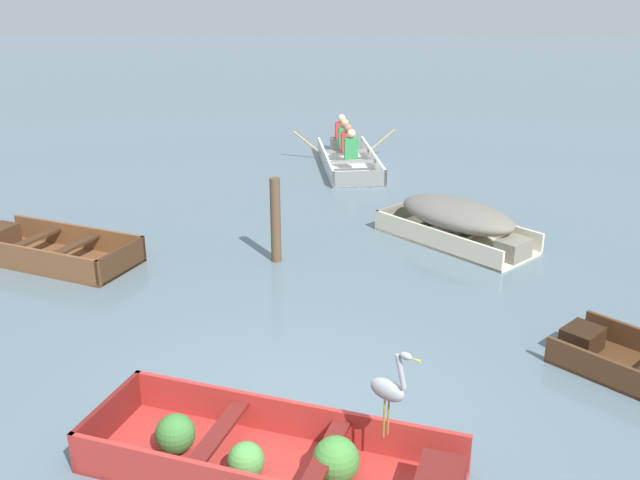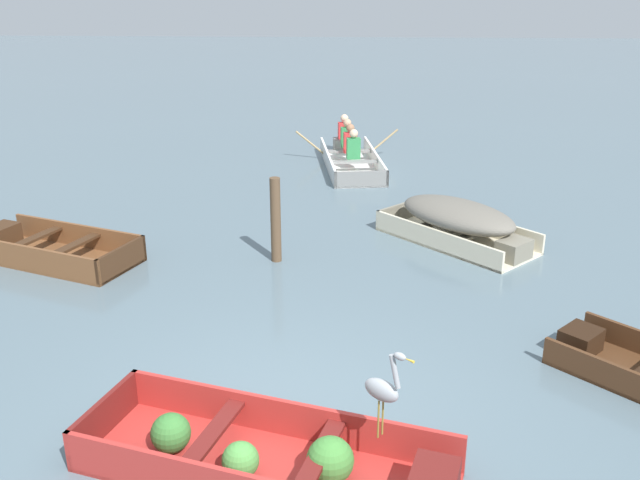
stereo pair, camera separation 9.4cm
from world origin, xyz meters
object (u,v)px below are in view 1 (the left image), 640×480
at_px(dinghy_red_foreground, 280,460).
at_px(heron_on_dinghy, 389,388).
at_px(skiff_wooden_brown_near_moored, 48,251).
at_px(skiff_cream_far_moored, 458,220).
at_px(rowboat_white_with_crew, 348,154).
at_px(mooring_post, 276,220).

xyz_separation_m(dinghy_red_foreground, heron_on_dinghy, (0.89, -0.01, 0.74)).
bearing_deg(skiff_wooden_brown_near_moored, heron_on_dinghy, -44.40).
height_order(dinghy_red_foreground, skiff_cream_far_moored, skiff_cream_far_moored).
bearing_deg(rowboat_white_with_crew, skiff_cream_far_moored, -69.41).
bearing_deg(skiff_wooden_brown_near_moored, dinghy_red_foreground, -50.23).
xyz_separation_m(skiff_wooden_brown_near_moored, mooring_post, (3.37, 0.09, 0.49)).
xyz_separation_m(rowboat_white_with_crew, heron_on_dinghy, (0.37, -10.26, 0.68)).
bearing_deg(heron_on_dinghy, skiff_wooden_brown_near_moored, 135.60).
height_order(dinghy_red_foreground, heron_on_dinghy, heron_on_dinghy).
bearing_deg(mooring_post, skiff_cream_far_moored, 17.72).
distance_m(skiff_cream_far_moored, rowboat_white_with_crew, 4.95).
relative_size(skiff_cream_far_moored, heron_on_dinghy, 2.99).
height_order(rowboat_white_with_crew, heron_on_dinghy, heron_on_dinghy).
distance_m(rowboat_white_with_crew, heron_on_dinghy, 10.29).
xyz_separation_m(skiff_cream_far_moored, mooring_post, (-2.76, -0.88, 0.26)).
bearing_deg(rowboat_white_with_crew, mooring_post, -100.51).
distance_m(skiff_cream_far_moored, mooring_post, 2.91).
bearing_deg(heron_on_dinghy, mooring_post, 106.29).
xyz_separation_m(skiff_cream_far_moored, heron_on_dinghy, (-1.37, -5.63, 0.53)).
distance_m(rowboat_white_with_crew, mooring_post, 5.62).
height_order(skiff_cream_far_moored, rowboat_white_with_crew, rowboat_white_with_crew).
height_order(dinghy_red_foreground, mooring_post, mooring_post).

